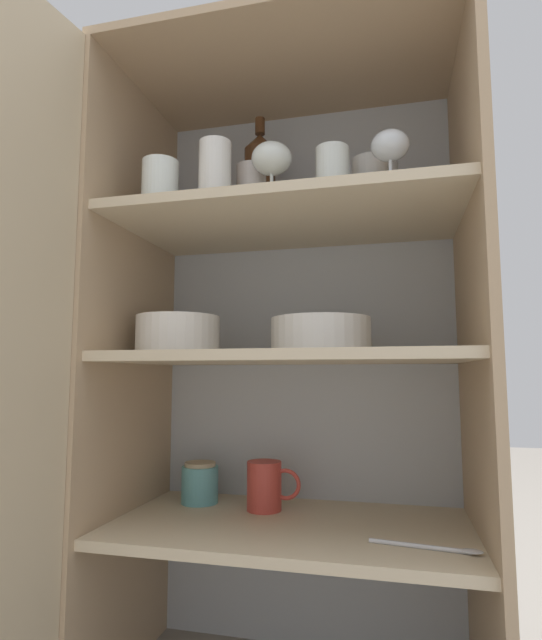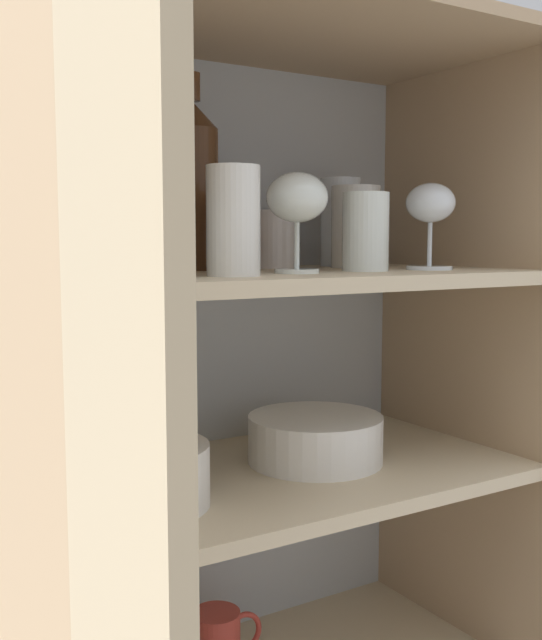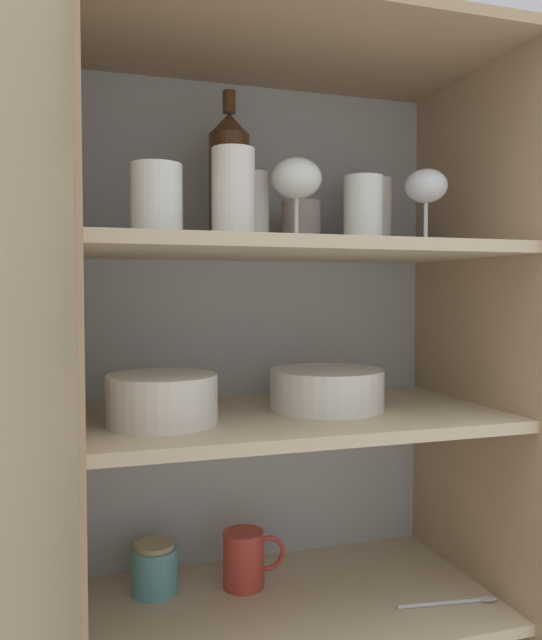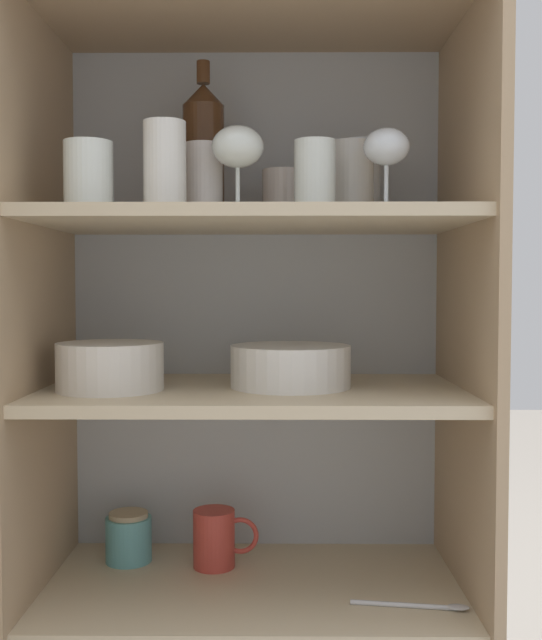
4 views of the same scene
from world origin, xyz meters
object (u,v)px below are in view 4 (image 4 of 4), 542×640
(mixing_bowl_large, at_px, (110,365))
(coffee_mug_primary, at_px, (216,538))
(wine_bottle, at_px, (204,151))
(plate_stack_white, at_px, (291,366))
(storage_jar, at_px, (129,537))

(mixing_bowl_large, distance_m, coffee_mug_primary, 0.39)
(wine_bottle, relative_size, mixing_bowl_large, 1.61)
(plate_stack_white, bearing_deg, coffee_mug_primary, 153.38)
(wine_bottle, distance_m, plate_stack_white, 0.43)
(wine_bottle, bearing_deg, plate_stack_white, -30.77)
(wine_bottle, bearing_deg, mixing_bowl_large, -136.63)
(wine_bottle, distance_m, coffee_mug_primary, 0.71)
(mixing_bowl_large, height_order, coffee_mug_primary, mixing_bowl_large)
(wine_bottle, xyz_separation_m, mixing_bowl_large, (-0.14, -0.14, -0.38))
(mixing_bowl_large, bearing_deg, storage_jar, 89.62)
(coffee_mug_primary, bearing_deg, storage_jar, 170.97)
(wine_bottle, relative_size, storage_jar, 3.11)
(wine_bottle, bearing_deg, coffee_mug_primary, -49.80)
(wine_bottle, relative_size, coffee_mug_primary, 2.38)
(storage_jar, bearing_deg, coffee_mug_primary, -9.03)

